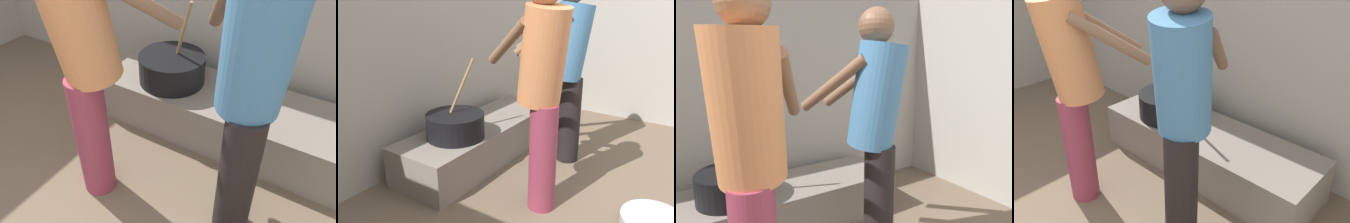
{
  "view_description": "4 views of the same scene",
  "coord_description": "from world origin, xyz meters",
  "views": [
    {
      "loc": [
        1.14,
        0.2,
        1.73
      ],
      "look_at": [
        0.41,
        1.39,
        0.67
      ],
      "focal_mm": 36.16,
      "sensor_mm": 36.0,
      "label": 1
    },
    {
      "loc": [
        -2.03,
        0.2,
        1.54
      ],
      "look_at": [
        0.04,
        1.58,
        0.68
      ],
      "focal_mm": 37.18,
      "sensor_mm": 36.0,
      "label": 2
    },
    {
      "loc": [
        -0.21,
        0.13,
        1.29
      ],
      "look_at": [
        0.66,
        1.56,
        1.02
      ],
      "focal_mm": 27.79,
      "sensor_mm": 36.0,
      "label": 3
    },
    {
      "loc": [
        1.97,
        0.2,
        1.82
      ],
      "look_at": [
        0.51,
        1.75,
        0.7
      ],
      "focal_mm": 38.2,
      "sensor_mm": 36.0,
      "label": 4
    }
  ],
  "objects": [
    {
      "name": "cooking_pot_main",
      "position": [
        0.02,
        2.09,
        0.46
      ],
      "size": [
        0.49,
        0.49,
        0.66
      ],
      "color": "black",
      "rests_on": "hearth_ledge"
    },
    {
      "name": "cook_in_blue_shirt",
      "position": [
        0.81,
        1.43,
        0.96
      ],
      "size": [
        0.61,
        0.75,
        1.66
      ],
      "color": "black",
      "rests_on": "ground_plane"
    },
    {
      "name": "cook_in_orange_shirt",
      "position": [
        0.01,
        1.27,
        0.96
      ],
      "size": [
        0.59,
        0.76,
        1.67
      ],
      "color": "#8C3347",
      "rests_on": "ground_plane"
    },
    {
      "name": "block_enclosure_rear",
      "position": [
        0.0,
        2.64,
        1.08
      ],
      "size": [
        5.05,
        0.2,
        2.16
      ],
      "primitive_type": "cube",
      "color": "#9E998E",
      "rests_on": "ground_plane"
    },
    {
      "name": "hearth_ledge",
      "position": [
        0.43,
        2.12,
        0.18
      ],
      "size": [
        1.85,
        0.6,
        0.36
      ],
      "primitive_type": "cube",
      "color": "slate",
      "rests_on": "ground_plane"
    }
  ]
}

